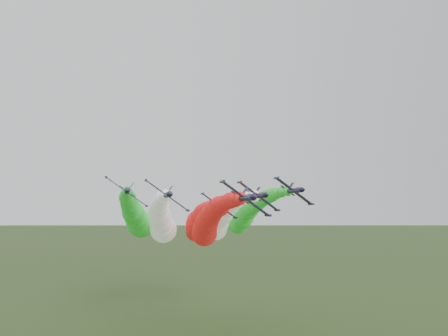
{
  "coord_description": "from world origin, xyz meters",
  "views": [
    {
      "loc": [
        -13.1,
        -84.11,
        43.36
      ],
      "look_at": [
        7.95,
        7.35,
        51.62
      ],
      "focal_mm": 35.0,
      "sensor_mm": 36.0,
      "label": 1
    }
  ],
  "objects": [
    {
      "name": "jet_inner_left",
      "position": [
        -0.78,
        60.74,
        38.38
      ],
      "size": [
        15.38,
        84.52,
        18.78
      ],
      "rotation": [
        0.0,
        0.62,
        0.0
      ],
      "color": "#131133",
      "rests_on": "ground"
    },
    {
      "name": "jet_outer_right",
      "position": [
        28.56,
        63.78,
        40.41
      ],
      "size": [
        14.26,
        83.4,
        17.66
      ],
      "rotation": [
        0.0,
        0.62,
        0.0
      ],
      "color": "#131133",
      "rests_on": "ground"
    },
    {
      "name": "jet_inner_right",
      "position": [
        18.81,
        60.54,
        38.77
      ],
      "size": [
        14.87,
        84.01,
        18.27
      ],
      "rotation": [
        0.0,
        0.62,
        0.0
      ],
      "color": "#131133",
      "rests_on": "ground"
    },
    {
      "name": "jet_outer_left",
      "position": [
        -8.79,
        66.46,
        39.45
      ],
      "size": [
        14.75,
        83.89,
        18.15
      ],
      "rotation": [
        0.0,
        0.62,
        0.0
      ],
      "color": "#131133",
      "rests_on": "ground"
    },
    {
      "name": "jet_lead",
      "position": [
        11.75,
        46.1,
        37.89
      ],
      "size": [
        14.91,
        84.05,
        18.32
      ],
      "rotation": [
        0.0,
        0.62,
        0.0
      ],
      "color": "#131133",
      "rests_on": "ground"
    },
    {
      "name": "jet_trail",
      "position": [
        13.53,
        75.89,
        36.97
      ],
      "size": [
        14.51,
        83.65,
        17.91
      ],
      "rotation": [
        0.0,
        0.62,
        0.0
      ],
      "color": "#131133",
      "rests_on": "ground"
    }
  ]
}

